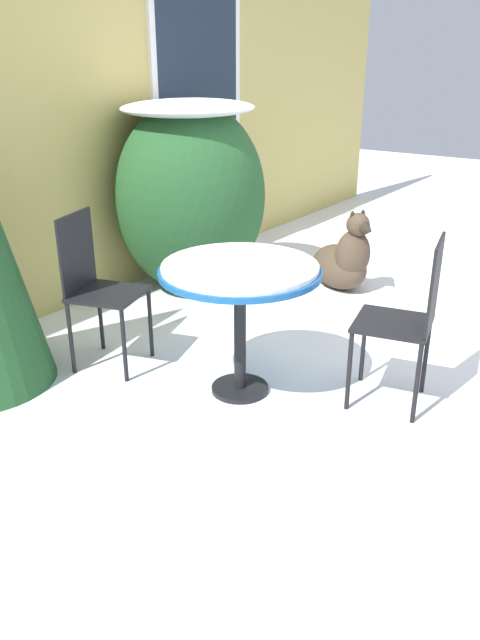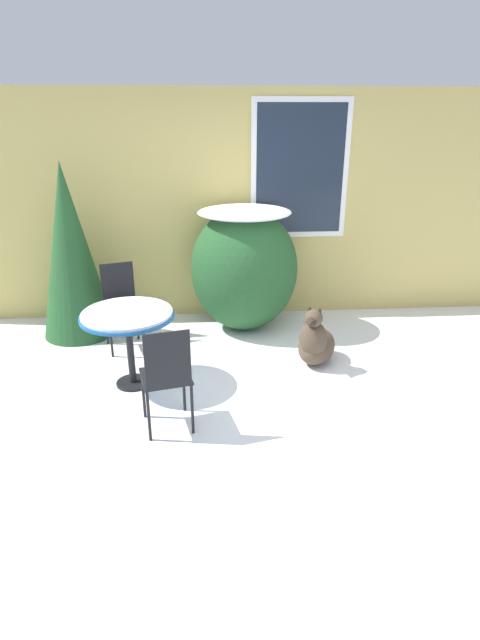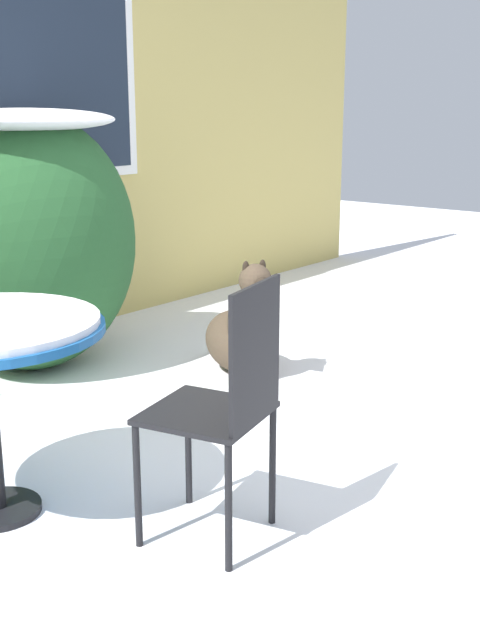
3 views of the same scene
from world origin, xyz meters
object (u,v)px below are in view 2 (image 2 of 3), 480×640
Objects in this scene: patio_table at (128,321)px; patio_chair_near_table at (121,302)px; patio_chair_far_side at (167,375)px; dog at (316,343)px.

patio_chair_near_table reaches higher than patio_table.
patio_chair_far_side reaches higher than patio_table.
patio_chair_near_table is 1.31× the size of dog.
patio_chair_near_table is at bearing -83.17° from patio_chair_far_side.
patio_table is 0.93× the size of patio_chair_far_side.
dog is (1.38, 1.04, -0.27)m from patio_chair_far_side.
patio_chair_far_side reaches higher than dog.
patio_chair_far_side is 1.31× the size of dog.
patio_chair_near_table is 2.06m from dog.
patio_chair_far_side is (0.38, -0.75, -0.14)m from patio_table.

